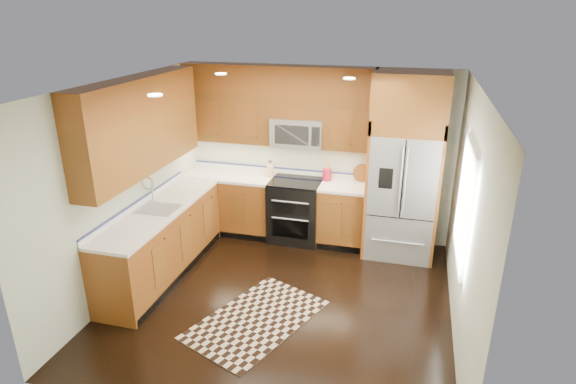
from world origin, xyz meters
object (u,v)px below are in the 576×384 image
(range, at_px, (296,210))
(utensil_crock, at_px, (327,172))
(rug, at_px, (256,319))
(refrigerator, at_px, (404,167))
(knife_block, at_px, (270,169))

(range, xyz_separation_m, utensil_crock, (0.44, 0.17, 0.60))
(range, bearing_deg, rug, -87.78)
(range, height_order, utensil_crock, utensil_crock)
(range, distance_m, rug, 2.20)
(refrigerator, distance_m, utensil_crock, 1.15)
(range, height_order, knife_block, knife_block)
(refrigerator, distance_m, rug, 2.88)
(refrigerator, relative_size, rug, 1.63)
(refrigerator, bearing_deg, rug, -124.80)
(range, relative_size, utensil_crock, 2.48)
(refrigerator, xyz_separation_m, rug, (-1.47, -2.11, -1.30))
(rug, bearing_deg, refrigerator, 77.59)
(rug, distance_m, knife_block, 2.57)
(refrigerator, relative_size, knife_block, 10.37)
(utensil_crock, bearing_deg, range, -158.97)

